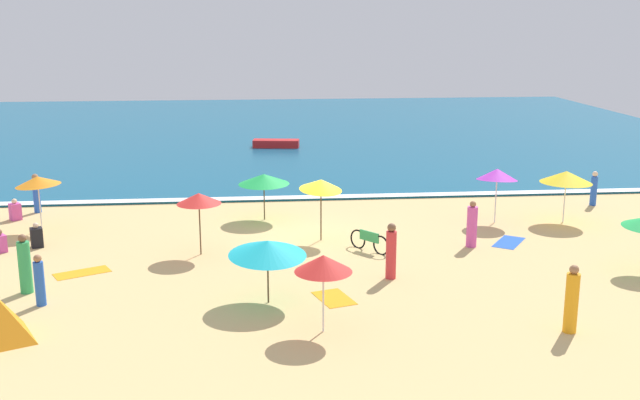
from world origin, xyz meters
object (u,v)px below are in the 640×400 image
Objects in this scene: beach_umbrella_5 at (321,185)px; beachgoer_6 at (594,189)px; beach_umbrella_1 at (323,264)px; beach_umbrella_6 at (497,174)px; beachgoer_8 at (472,226)px; beach_umbrella_8 at (267,248)px; small_boat_0 at (276,143)px; beach_umbrella_3 at (264,179)px; parked_bicycle at (369,241)px; beachgoer_1 at (15,211)px; beachgoer_9 at (39,281)px; beachgoer_5 at (36,193)px; beach_umbrella_7 at (566,177)px; beachgoer_3 at (25,266)px; beach_umbrella_0 at (199,199)px; beachgoer_4 at (37,237)px; beachgoer_0 at (572,301)px; beach_umbrella_4 at (38,181)px; beachgoer_2 at (391,252)px.

beach_umbrella_5 is 13.40m from beachgoer_6.
beach_umbrella_6 reaches higher than beach_umbrella_1.
beachgoer_8 reaches higher than beachgoer_6.
beachgoer_8 is (7.54, 4.89, -0.88)m from beach_umbrella_8.
beachgoer_6 is 21.29m from small_boat_0.
beach_umbrella_3 is 1.00× the size of beach_umbrella_8.
beachgoer_1 is (-13.90, 5.68, 0.00)m from parked_bicycle.
beach_umbrella_1 reaches higher than beachgoer_8.
parked_bicycle is at bearing 22.63° from beachgoer_9.
small_boat_0 is at bearing 54.93° from beachgoer_5.
beachgoer_3 is (-19.56, -6.35, -1.03)m from beach_umbrella_7.
beachgoer_3 is (-5.04, -3.37, -1.17)m from beach_umbrella_0.
parked_bicycle is 12.09m from beachgoer_4.
beach_umbrella_4 is at bearing 145.31° from beachgoer_0.
beachgoer_1 reaches higher than parked_bicycle.
beachgoer_4 is 0.54× the size of beachgoer_8.
beach_umbrella_6 is 11.14m from beachgoer_0.
beachgoer_9 is (-6.68, -9.05, -0.98)m from beach_umbrella_3.
beachgoer_2 is at bearing 1.22° from beachgoer_3.
beachgoer_8 is at bearing 41.32° from beachgoer_2.
beachgoer_8 is (7.43, -4.55, -0.92)m from beach_umbrella_3.
beach_umbrella_4 is at bearing 178.49° from beach_umbrella_6.
beachgoer_5 is (-7.33, 6.67, -1.19)m from beach_umbrella_0.
beachgoer_1 is (-7.91, 5.49, -1.65)m from beach_umbrella_0.
beachgoer_1 is at bearing 115.39° from beachgoer_4.
beachgoer_3 reaches higher than parked_bicycle.
beach_umbrella_8 is 1.53× the size of beachgoer_2.
parked_bicycle is (12.38, -3.85, -1.62)m from beach_umbrella_4.
small_boat_0 is at bearing 92.47° from beach_umbrella_5.
parked_bicycle is at bearing -83.65° from small_boat_0.
beachgoer_2 reaches higher than small_boat_0.
beachgoer_0 is at bearing -61.24° from parked_bicycle.
small_boat_0 is at bearing 113.45° from beach_umbrella_6.
beach_umbrella_6 is at bearing 14.11° from beach_umbrella_5.
beachgoer_0 is (7.80, -12.35, -0.83)m from beach_umbrella_3.
parked_bicycle is 11.48m from beachgoer_3.
beach_umbrella_6 is at bearing -10.36° from beachgoer_5.
beach_umbrella_6 reaches higher than parked_bicycle.
beach_umbrella_8 is at bearing -128.53° from parked_bicycle.
beach_umbrella_4 reaches higher than beach_umbrella_1.
beach_umbrella_5 is at bearing 122.21° from beachgoer_0.
beach_umbrella_5 is 0.80× the size of small_boat_0.
beach_umbrella_4 is at bearing 150.18° from beach_umbrella_0.
beach_umbrella_0 is 14.82m from beach_umbrella_7.
beachgoer_6 is at bearing 22.24° from beachgoer_3.
beach_umbrella_0 is at bearing 45.98° from beachgoer_9.
beach_umbrella_7 is 1.36× the size of beachgoer_8.
beach_umbrella_5 is 2.71× the size of beachgoer_1.
beach_umbrella_0 is 8.02m from beach_umbrella_1.
beachgoer_4 is at bearing -174.37° from beach_umbrella_6.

